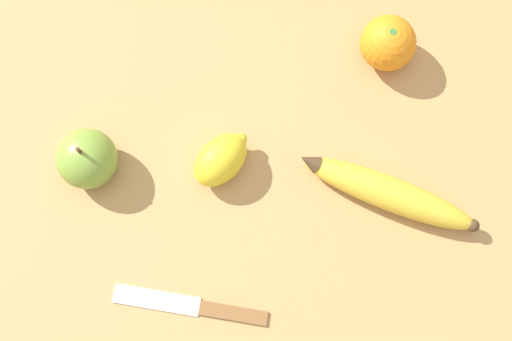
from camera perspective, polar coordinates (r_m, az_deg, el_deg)
ground_plane at (r=0.84m, az=0.37°, el=-4.25°), size 3.00×3.00×0.00m
banana at (r=0.85m, az=10.48°, el=-1.75°), size 0.18×0.17×0.04m
orange at (r=0.88m, az=10.51°, el=9.99°), size 0.07×0.07×0.07m
apple at (r=0.85m, az=-13.38°, el=0.93°), size 0.07×0.07×0.08m
lemon at (r=0.83m, az=-2.84°, el=0.88°), size 0.07×0.09×0.05m
paring_knife at (r=0.84m, az=-4.83°, el=-10.81°), size 0.12×0.16×0.01m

